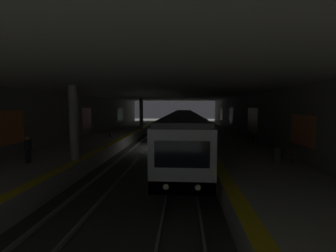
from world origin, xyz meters
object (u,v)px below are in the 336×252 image
(bench_right_mid, at_px, (99,128))
(bench_right_far, at_px, (118,123))
(bench_right_near, at_px, (76,134))
(backpack_on_floor, at_px, (110,135))
(pillar_far, at_px, (141,113))
(pillar_near, at_px, (74,123))
(person_walking_mid, at_px, (28,149))
(trash_bin, at_px, (277,155))
(bench_left_near, at_px, (288,152))
(metro_train, at_px, (183,125))
(bench_left_mid, at_px, (252,136))
(person_waiting_near, at_px, (207,123))

(bench_right_mid, xyz_separation_m, bench_right_far, (8.71, 0.00, 0.00))
(bench_right_far, bearing_deg, bench_right_near, 180.00)
(bench_right_near, height_order, backpack_on_floor, bench_right_near)
(pillar_far, relative_size, bench_right_mid, 2.68)
(pillar_near, height_order, bench_right_far, pillar_near)
(person_walking_mid, height_order, trash_bin, person_walking_mid)
(pillar_far, height_order, bench_right_far, pillar_far)
(pillar_far, relative_size, bench_left_near, 2.68)
(pillar_near, xyz_separation_m, backpack_on_floor, (11.24, 1.38, -2.08))
(bench_left_near, bearing_deg, pillar_near, 93.18)
(metro_train, xyz_separation_m, bench_right_near, (-6.60, 10.73, -0.45))
(pillar_far, height_order, bench_right_mid, pillar_far)
(pillar_far, distance_m, bench_left_near, 25.30)
(bench_left_mid, bearing_deg, person_walking_mid, 120.88)
(bench_left_mid, xyz_separation_m, bench_right_mid, (7.09, 17.07, 0.00))
(bench_right_far, bearing_deg, backpack_on_floor, -167.71)
(bench_left_mid, xyz_separation_m, bench_right_far, (15.80, 17.07, 0.00))
(bench_right_near, bearing_deg, bench_right_mid, 0.00)
(bench_right_near, relative_size, bench_right_far, 1.00)
(pillar_far, xyz_separation_m, bench_right_near, (-13.35, 4.18, -1.75))
(pillar_near, height_order, pillar_far, same)
(metro_train, bearing_deg, person_waiting_near, -35.11)
(metro_train, relative_size, bench_left_near, 23.63)
(person_walking_mid, bearing_deg, pillar_far, -5.92)
(bench_left_near, distance_m, backpack_on_floor, 17.73)
(person_walking_mid, bearing_deg, trash_bin, -85.01)
(bench_right_near, xyz_separation_m, person_waiting_near, (11.29, -14.04, 0.33))
(pillar_near, relative_size, bench_left_near, 2.68)
(pillar_near, height_order, person_walking_mid, pillar_near)
(pillar_near, distance_m, metro_train, 17.03)
(metro_train, bearing_deg, person_walking_mid, 151.49)
(pillar_far, distance_m, bench_right_mid, 8.35)
(metro_train, height_order, bench_right_mid, metro_train)
(pillar_far, distance_m, backpack_on_floor, 11.46)
(metro_train, distance_m, trash_bin, 16.23)
(person_waiting_near, relative_size, person_walking_mid, 1.01)
(bench_right_mid, bearing_deg, pillar_far, -30.83)
(metro_train, bearing_deg, bench_right_mid, 91.35)
(person_walking_mid, bearing_deg, bench_left_mid, -59.12)
(metro_train, height_order, backpack_on_floor, metro_train)
(metro_train, bearing_deg, bench_left_near, -157.03)
(pillar_near, distance_m, backpack_on_floor, 11.51)
(bench_left_near, height_order, bench_right_near, same)
(pillar_near, relative_size, backpack_on_floor, 11.38)
(bench_left_near, height_order, bench_left_mid, same)
(pillar_near, xyz_separation_m, bench_left_near, (0.72, -12.88, -1.75))
(pillar_far, xyz_separation_m, bench_left_near, (-21.70, -12.88, -1.75))
(trash_bin, bearing_deg, pillar_near, 92.07)
(pillar_near, xyz_separation_m, trash_bin, (0.44, -12.15, -1.85))
(bench_right_near, relative_size, trash_bin, 2.00)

